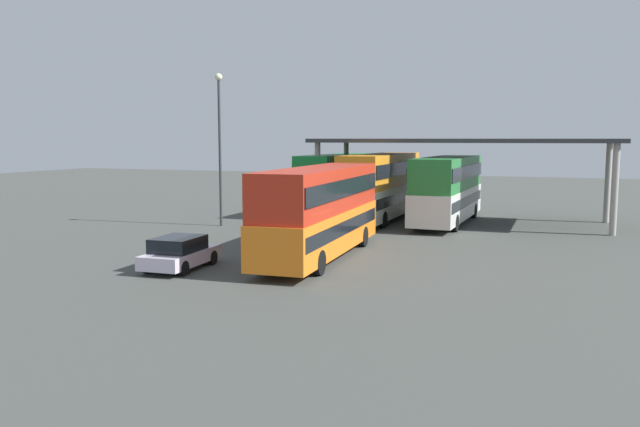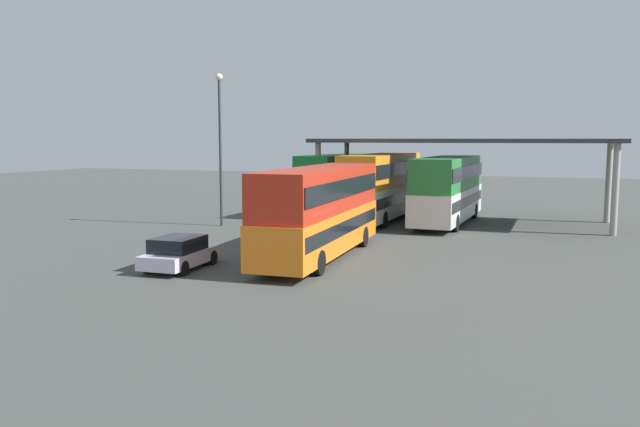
# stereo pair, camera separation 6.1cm
# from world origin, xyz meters

# --- Properties ---
(ground_plane) EXTENTS (140.00, 140.00, 0.00)m
(ground_plane) POSITION_xyz_m (0.00, 0.00, 0.00)
(ground_plane) COLOR #434742
(double_decker_main) EXTENTS (2.89, 11.34, 4.04)m
(double_decker_main) POSITION_xyz_m (-0.12, 3.56, 2.22)
(double_decker_main) COLOR orange
(double_decker_main) RESTS_ON ground_plane
(parked_hatchback) EXTENTS (1.92, 3.91, 1.35)m
(parked_hatchback) POSITION_xyz_m (-4.64, -0.75, 0.67)
(parked_hatchback) COLOR silver
(parked_hatchback) RESTS_ON ground_plane
(double_decker_near_canopy) EXTENTS (2.79, 10.43, 4.19)m
(double_decker_near_canopy) POSITION_xyz_m (-4.97, 20.08, 2.30)
(double_decker_near_canopy) COLOR silver
(double_decker_near_canopy) RESTS_ON ground_plane
(double_decker_mid_row) EXTENTS (2.77, 11.40, 4.32)m
(double_decker_mid_row) POSITION_xyz_m (-0.97, 17.30, 2.36)
(double_decker_mid_row) COLOR white
(double_decker_mid_row) RESTS_ON ground_plane
(double_decker_far_right) EXTENTS (2.95, 10.97, 4.17)m
(double_decker_far_right) POSITION_xyz_m (3.36, 17.11, 2.29)
(double_decker_far_right) COLOR silver
(double_decker_far_right) RESTS_ON ground_plane
(depot_canopy) EXTENTS (18.70, 7.15, 5.31)m
(depot_canopy) POSITION_xyz_m (4.03, 18.29, 4.98)
(depot_canopy) COLOR #33353A
(depot_canopy) RESTS_ON ground_plane
(lamppost_tall) EXTENTS (0.44, 0.44, 9.18)m
(lamppost_tall) POSITION_xyz_m (-9.45, 11.29, 5.65)
(lamppost_tall) COLOR #33353A
(lamppost_tall) RESTS_ON ground_plane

